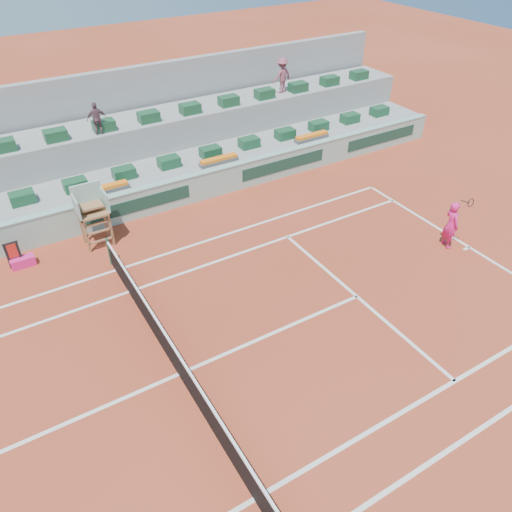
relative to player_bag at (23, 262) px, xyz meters
The scene contains 16 objects.
ground 7.92m from the player_bag, 69.79° to the right, with size 90.00×90.00×0.00m, color maroon.
seating_tier_lower 4.29m from the player_bag, 50.13° to the left, with size 36.00×4.00×1.20m, color gray.
seating_tier_upper 5.70m from the player_bag, 60.71° to the left, with size 36.00×2.40×2.60m, color gray.
stadium_back_wall 7.31m from the player_bag, 67.11° to the left, with size 36.00×0.40×4.40m, color gray.
player_bag is the anchor object (origin of this frame).
spectator_mid 6.71m from the player_bag, 41.92° to the left, with size 0.80×0.33×1.36m, color brown.
spectator_right 15.02m from the player_bag, 18.18° to the left, with size 1.09×0.63×1.69m, color #8A4552.
court_lines 7.92m from the player_bag, 69.79° to the right, with size 23.89×11.09×0.01m.
tennis_net 7.92m from the player_bag, 69.79° to the right, with size 0.10×11.97×1.10m.
advertising_hoarding 2.99m from the player_bag, 21.23° to the left, with size 36.00×0.34×1.26m.
umpire_chair 3.05m from the player_bag, ahead, with size 1.10×0.90×2.40m.
seat_row_lower 3.83m from the player_bag, 40.97° to the left, with size 32.90×0.60×0.44m.
seat_row_upper 5.72m from the player_bag, 57.39° to the left, with size 32.90×0.60×0.44m.
flower_planters 2.31m from the player_bag, 51.90° to the left, with size 26.80×0.36×0.28m.
towel_rack 0.48m from the player_bag, 157.62° to the left, with size 0.51×0.09×1.03m.
tennis_player 15.57m from the player_bag, 26.20° to the right, with size 0.60×0.95×2.28m.
Camera 1 is at (-2.90, -9.01, 10.86)m, focal length 35.00 mm.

